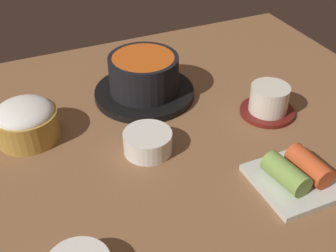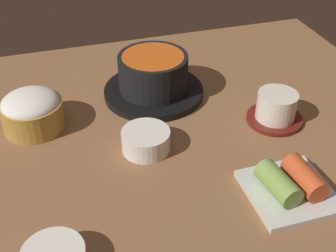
# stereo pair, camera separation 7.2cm
# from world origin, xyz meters

# --- Properties ---
(dining_table) EXTENTS (1.00, 0.76, 0.02)m
(dining_table) POSITION_xyz_m (0.00, 0.00, 0.01)
(dining_table) COLOR brown
(dining_table) RESTS_ON ground
(stone_pot) EXTENTS (0.19, 0.19, 0.08)m
(stone_pot) POSITION_xyz_m (0.04, 0.13, 0.06)
(stone_pot) COLOR black
(stone_pot) RESTS_ON dining_table
(rice_bowl) EXTENTS (0.11, 0.11, 0.07)m
(rice_bowl) POSITION_xyz_m (-0.19, 0.08, 0.05)
(rice_bowl) COLOR #B78C38
(rice_bowl) RESTS_ON dining_table
(tea_cup_with_saucer) EXTENTS (0.10, 0.10, 0.06)m
(tea_cup_with_saucer) POSITION_xyz_m (0.22, -0.02, 0.05)
(tea_cup_with_saucer) COLOR maroon
(tea_cup_with_saucer) RESTS_ON dining_table
(banchan_cup_center) EXTENTS (0.08, 0.08, 0.04)m
(banchan_cup_center) POSITION_xyz_m (-0.02, -0.03, 0.04)
(banchan_cup_center) COLOR white
(banchan_cup_center) RESTS_ON dining_table
(kimchi_plate) EXTENTS (0.12, 0.12, 0.04)m
(kimchi_plate) POSITION_xyz_m (0.15, -0.19, 0.04)
(kimchi_plate) COLOR silver
(kimchi_plate) RESTS_ON dining_table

